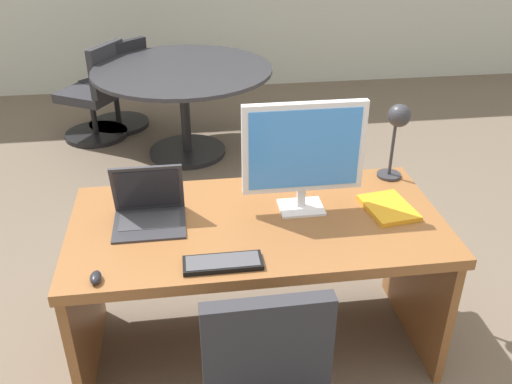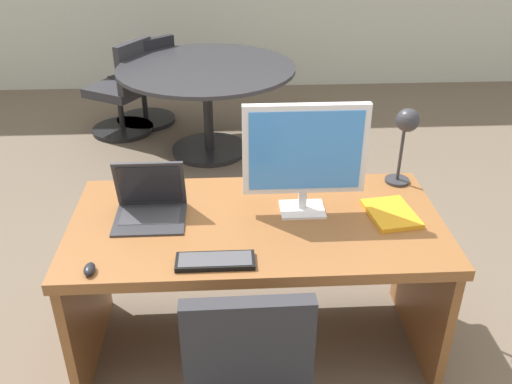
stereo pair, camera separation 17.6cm
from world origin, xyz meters
TOP-DOWN VIEW (x-y plane):
  - ground at (0.00, 1.50)m, footprint 12.00×12.00m
  - desk at (0.00, 0.04)m, footprint 1.64×0.82m
  - monitor at (0.21, 0.07)m, footprint 0.54×0.16m
  - laptop at (-0.47, 0.08)m, footprint 0.31×0.27m
  - keyboard at (-0.18, -0.31)m, footprint 0.31×0.11m
  - mouse at (-0.66, -0.34)m, footprint 0.04×0.08m
  - desk_lamp at (0.72, 0.29)m, footprint 0.12×0.15m
  - book at (0.60, 0.01)m, footprint 0.23×0.29m
  - meeting_table at (-0.28, 2.31)m, footprint 1.44×1.44m
  - meeting_chair_near at (-1.05, 2.76)m, footprint 0.64×0.63m
  - meeting_chair_far at (-0.87, 2.98)m, footprint 0.65×0.66m

SIDE VIEW (x-z plane):
  - ground at x=0.00m, z-range 0.00..0.00m
  - meeting_chair_far at x=-0.87m, z-range -0.08..0.77m
  - meeting_chair_near at x=-1.05m, z-range -0.08..0.78m
  - desk at x=0.00m, z-range 0.18..0.93m
  - meeting_table at x=-0.28m, z-range 0.20..0.95m
  - book at x=0.60m, z-range 0.75..0.77m
  - keyboard at x=-0.18m, z-range 0.75..0.77m
  - mouse at x=-0.66m, z-range 0.75..0.78m
  - laptop at x=-0.47m, z-range 0.70..0.95m
  - desk_lamp at x=0.72m, z-range 0.84..1.23m
  - monitor at x=0.21m, z-range 0.78..1.29m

